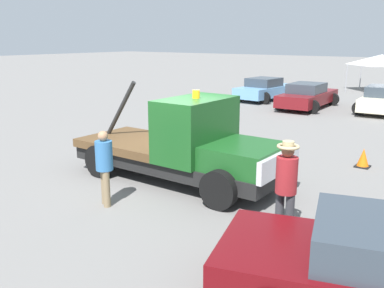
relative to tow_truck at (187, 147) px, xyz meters
name	(u,v)px	position (x,y,z in m)	size (l,w,h in m)	color
ground_plane	(177,180)	(-0.36, 0.00, -0.94)	(160.00, 160.00, 0.00)	slate
tow_truck	(187,147)	(0.00, 0.00, 0.00)	(5.78, 2.28, 2.51)	black
person_near_truck	(286,181)	(3.30, -1.39, 0.15)	(0.41, 0.41, 1.85)	#38383D
person_at_hood	(104,163)	(-0.55, -2.30, 0.04)	(0.38, 0.38, 1.70)	#847051
parked_car_skyblue	(265,89)	(-5.33, 14.92, -0.29)	(2.60, 4.59, 1.34)	#669ED1
parked_car_maroon	(307,96)	(-2.12, 13.48, -0.29)	(2.48, 4.89, 1.34)	maroon
canopy_tent_white	(382,60)	(-0.81, 23.31, 1.24)	(3.57, 3.57, 2.54)	#9E9EA3
traffic_cone	(363,159)	(3.28, 4.10, -0.69)	(0.40, 0.40, 0.55)	black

